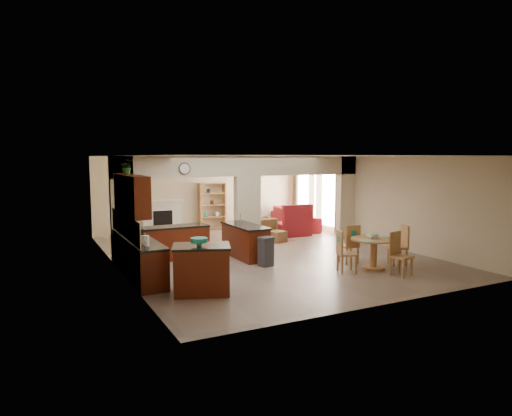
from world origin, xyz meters
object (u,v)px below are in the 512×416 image
dining_table (374,249)px  armchair (262,228)px  sofa (295,218)px  kitchen_island (202,269)px

dining_table → armchair: 5.04m
dining_table → sofa: bearing=75.6°
kitchen_island → sofa: (6.14, 6.37, -0.09)m
kitchen_island → sofa: kitchen_island is taller
sofa → armchair: bearing=133.4°
kitchen_island → armchair: (4.01, 5.01, -0.13)m
dining_table → armchair: bearing=95.8°
kitchen_island → armchair: size_ratio=1.69×
kitchen_island → dining_table: (4.51, -0.00, 0.01)m
sofa → armchair: (-2.14, -1.35, -0.04)m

